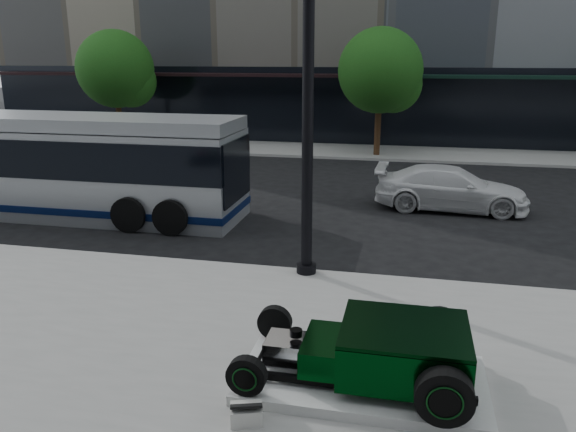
% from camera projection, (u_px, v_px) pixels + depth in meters
% --- Properties ---
extents(ground, '(120.00, 120.00, 0.00)m').
position_uv_depth(ground, '(302.00, 243.00, 14.19)').
color(ground, black).
rests_on(ground, ground).
extents(sidewalk_far, '(70.00, 4.00, 0.12)m').
position_uv_depth(sidewalk_far, '(357.00, 152.00, 27.31)').
color(sidewalk_far, gray).
rests_on(sidewalk_far, ground).
extents(street_trees, '(29.80, 3.80, 5.70)m').
position_uv_depth(street_trees, '(383.00, 74.00, 25.18)').
color(street_trees, black).
rests_on(street_trees, sidewalk_far).
extents(display_plinth, '(3.40, 1.80, 0.15)m').
position_uv_depth(display_plinth, '(362.00, 380.00, 7.88)').
color(display_plinth, silver).
rests_on(display_plinth, sidewalk_near).
extents(hot_rod, '(3.22, 2.00, 0.81)m').
position_uv_depth(hot_rod, '(388.00, 350.00, 7.67)').
color(hot_rod, black).
rests_on(hot_rod, display_plinth).
extents(info_plaque, '(0.47, 0.41, 0.31)m').
position_uv_depth(info_plaque, '(246.00, 413.00, 7.06)').
color(info_plaque, silver).
rests_on(info_plaque, sidewalk_near).
extents(lamppost, '(0.42, 0.42, 7.61)m').
position_uv_depth(lamppost, '(308.00, 105.00, 11.01)').
color(lamppost, black).
rests_on(lamppost, sidewalk_near).
extents(transit_bus, '(12.12, 2.88, 2.92)m').
position_uv_depth(transit_bus, '(43.00, 164.00, 16.63)').
color(transit_bus, '#A1A5AA').
rests_on(transit_bus, ground).
extents(white_sedan, '(4.63, 2.02, 1.32)m').
position_uv_depth(white_sedan, '(451.00, 188.00, 17.15)').
color(white_sedan, white).
rests_on(white_sedan, ground).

